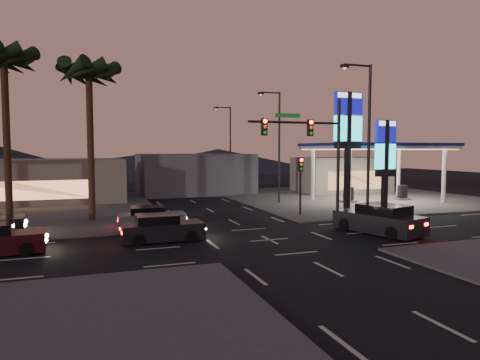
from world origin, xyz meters
name	(u,v)px	position (x,y,z in m)	size (l,w,h in m)	color
ground	(270,240)	(0.00, 0.00, 0.00)	(140.00, 140.00, 0.00)	black
corner_lot_ne	(351,197)	(16.00, 16.00, 0.06)	(24.00, 24.00, 0.12)	#47443F
gas_station	(377,148)	(16.00, 12.00, 5.08)	(12.20, 8.20, 5.47)	silver
convenience_store	(341,175)	(18.00, 21.00, 2.00)	(10.00, 6.00, 4.00)	#726B5B
pylon_sign_tall	(348,129)	(8.50, 5.50, 6.39)	(2.20, 0.35, 9.00)	black
pylon_sign_short	(385,153)	(11.00, 4.50, 4.66)	(1.60, 0.35, 7.00)	black
traffic_signal_mast	(314,144)	(3.76, 1.99, 5.23)	(6.10, 0.39, 8.00)	black
pedestal_signal	(301,176)	(5.50, 6.98, 2.92)	(0.32, 0.39, 4.30)	black
streetlight_near	(366,136)	(6.79, 1.00, 5.72)	(2.14, 0.25, 10.00)	black
streetlight_mid	(277,140)	(6.79, 14.00, 5.72)	(2.14, 0.25, 10.00)	black
streetlight_far	(229,143)	(6.79, 28.00, 5.72)	(2.14, 0.25, 10.00)	black
palm_a	(89,81)	(-9.00, 9.50, 9.43)	(4.41, 4.41, 10.86)	black
palm_b	(4,68)	(-14.00, 9.50, 9.97)	(4.41, 4.41, 11.46)	black
building_far_west	(33,181)	(-14.00, 22.00, 2.00)	(16.00, 8.00, 4.00)	#726B5B
building_far_mid	(194,173)	(2.00, 26.00, 2.20)	(12.00, 9.00, 4.40)	#4C4C51
hill_right	(218,162)	(15.00, 60.00, 2.50)	(50.00, 50.00, 5.00)	black
hill_center	(141,165)	(0.00, 60.00, 2.00)	(60.00, 60.00, 4.00)	black
car_lane_a_front	(161,229)	(-5.57, 1.69, 0.67)	(4.46, 1.93, 1.44)	black
car_lane_b_front	(151,218)	(-5.56, 5.70, 0.63)	(4.28, 2.04, 1.36)	#5D5D5F
suv_station	(380,220)	(6.79, -0.47, 0.80)	(3.48, 5.53, 1.72)	black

